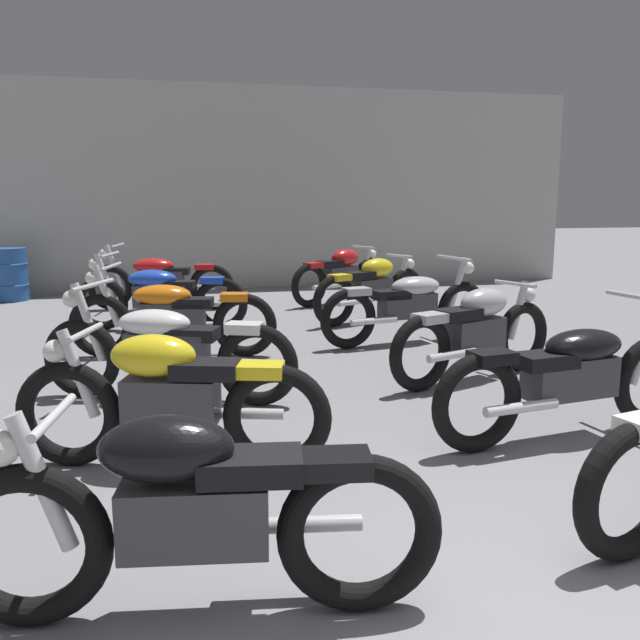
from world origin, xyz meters
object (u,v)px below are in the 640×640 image
object	(u,v)px
motorcycle_left_row_4	(160,295)
motorcycle_right_row_5	(341,274)
motorcycle_left_row_2	(166,348)
motorcycle_right_row_3	(409,304)
motorcycle_left_row_5	(160,279)
motorcycle_right_row_1	(572,375)
motorcycle_left_row_3	(171,314)
motorcycle_right_row_2	(476,331)
oil_drum	(9,274)
motorcycle_left_row_1	(170,396)
motorcycle_right_row_4	(372,287)
motorcycle_left_row_0	(192,510)

from	to	relation	value
motorcycle_left_row_4	motorcycle_right_row_5	xyz separation A→B (m)	(2.77, 1.62, 0.01)
motorcycle_left_row_2	motorcycle_right_row_3	size ratio (longest dim) A/B	0.95
motorcycle_left_row_4	motorcycle_left_row_5	bearing A→B (deg)	90.05
motorcycle_left_row_4	motorcycle_right_row_5	distance (m)	3.21
motorcycle_right_row_1	motorcycle_right_row_5	size ratio (longest dim) A/B	1.21
motorcycle_right_row_3	motorcycle_left_row_3	bearing A→B (deg)	-178.12
motorcycle_left_row_3	motorcycle_right_row_1	world-z (taller)	same
motorcycle_right_row_2	oil_drum	xyz separation A→B (m)	(-5.18, 6.12, -0.03)
motorcycle_left_row_2	motorcycle_left_row_5	xyz separation A→B (m)	(-0.06, 4.70, 0.00)
motorcycle_left_row_4	motorcycle_right_row_5	world-z (taller)	motorcycle_left_row_4
motorcycle_left_row_2	motorcycle_right_row_5	xyz separation A→B (m)	(2.72, 4.70, 0.01)
motorcycle_left_row_1	motorcycle_right_row_4	size ratio (longest dim) A/B	1.05
motorcycle_right_row_2	motorcycle_right_row_4	xyz separation A→B (m)	(-0.02, 3.05, 0.00)
motorcycle_left_row_0	motorcycle_left_row_1	bearing A→B (deg)	92.52
motorcycle_left_row_3	motorcycle_right_row_2	xyz separation A→B (m)	(2.69, -1.55, 0.01)
motorcycle_right_row_4	motorcycle_right_row_3	bearing A→B (deg)	-90.31
motorcycle_right_row_1	motorcycle_right_row_3	xyz separation A→B (m)	(-0.01, 3.17, 0.00)
motorcycle_right_row_1	motorcycle_right_row_2	bearing A→B (deg)	89.10
motorcycle_left_row_5	motorcycle_right_row_5	size ratio (longest dim) A/B	1.21
motorcycle_left_row_0	motorcycle_left_row_5	distance (m)	7.69
motorcycle_left_row_4	motorcycle_right_row_5	bearing A→B (deg)	30.33
motorcycle_left_row_3	motorcycle_left_row_5	distance (m)	3.12
motorcycle_left_row_4	motorcycle_left_row_5	distance (m)	1.62
motorcycle_left_row_2	motorcycle_right_row_4	size ratio (longest dim) A/B	1.12
motorcycle_left_row_1	motorcycle_right_row_2	world-z (taller)	same
motorcycle_left_row_0	motorcycle_right_row_3	bearing A→B (deg)	60.53
motorcycle_left_row_1	motorcycle_right_row_5	world-z (taller)	same
motorcycle_left_row_0	motorcycle_right_row_4	size ratio (longest dim) A/B	1.07
motorcycle_left_row_5	motorcycle_left_row_3	bearing A→B (deg)	-87.77
oil_drum	motorcycle_right_row_5	bearing A→B (deg)	-15.70
motorcycle_left_row_2	motorcycle_right_row_4	world-z (taller)	motorcycle_left_row_2
motorcycle_right_row_1	oil_drum	bearing A→B (deg)	123.98
motorcycle_left_row_0	motorcycle_right_row_1	world-z (taller)	motorcycle_right_row_1
motorcycle_right_row_2	motorcycle_right_row_4	size ratio (longest dim) A/B	1.03
motorcycle_right_row_2	motorcycle_left_row_4	bearing A→B (deg)	132.64
motorcycle_left_row_1	motorcycle_right_row_4	bearing A→B (deg)	58.96
motorcycle_left_row_1	motorcycle_right_row_5	size ratio (longest dim) A/B	1.08
motorcycle_left_row_3	motorcycle_right_row_3	size ratio (longest dim) A/B	1.00
motorcycle_right_row_2	oil_drum	bearing A→B (deg)	130.25
motorcycle_right_row_3	motorcycle_right_row_4	world-z (taller)	motorcycle_right_row_3
motorcycle_left_row_5	motorcycle_right_row_5	xyz separation A→B (m)	(2.77, 0.00, 0.01)
motorcycle_left_row_4	motorcycle_right_row_4	distance (m)	2.78
oil_drum	motorcycle_right_row_4	bearing A→B (deg)	-30.73
motorcycle_left_row_4	motorcycle_right_row_4	xyz separation A→B (m)	(2.78, 0.01, 0.01)
motorcycle_left_row_5	motorcycle_right_row_1	distance (m)	6.79
motorcycle_left_row_0	motorcycle_left_row_4	distance (m)	6.07
motorcycle_left_row_2	motorcycle_right_row_3	world-z (taller)	same
motorcycle_right_row_5	oil_drum	world-z (taller)	motorcycle_right_row_5
motorcycle_right_row_1	motorcycle_right_row_5	bearing A→B (deg)	90.07
motorcycle_left_row_0	motorcycle_left_row_2	xyz separation A→B (m)	(-0.09, 2.99, -0.01)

